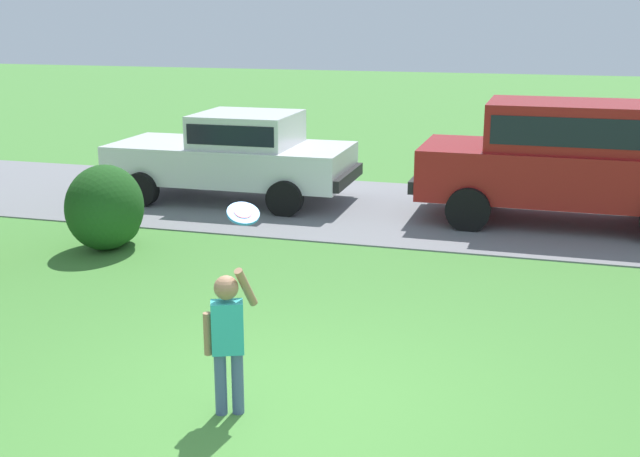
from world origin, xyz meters
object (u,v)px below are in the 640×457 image
parked_sedan (236,153)px  frisbee (243,213)px  parked_suv (567,156)px  child_thrower (228,333)px

parked_sedan → frisbee: (2.88, -6.95, 0.76)m
parked_suv → child_thrower: parked_suv is taller
child_thrower → frisbee: size_ratio=4.21×
parked_sedan → frisbee: size_ratio=14.46×
child_thrower → parked_suv: bearing=69.9°
parked_suv → frisbee: (-2.72, -6.85, 0.53)m
parked_sedan → child_thrower: parked_sedan is taller
parked_suv → frisbee: bearing=-111.6°
child_thrower → frisbee: bearing=93.7°
parked_sedan → parked_suv: bearing=-1.0°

